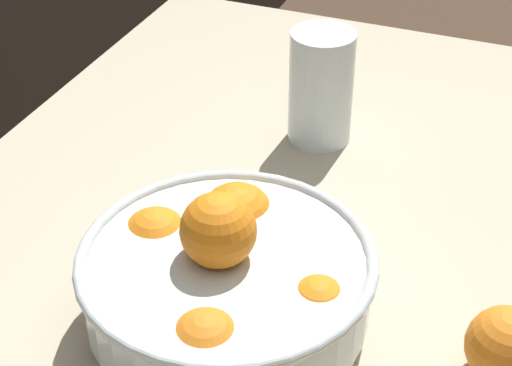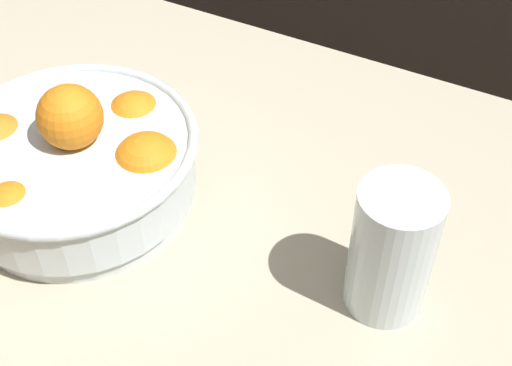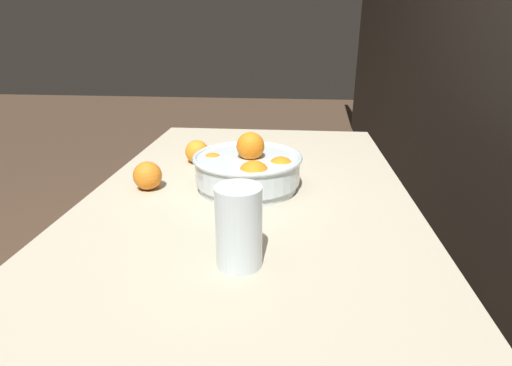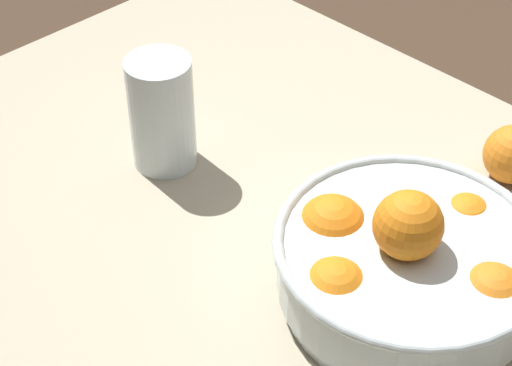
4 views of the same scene
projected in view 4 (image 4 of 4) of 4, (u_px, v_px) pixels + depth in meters
dining_table at (358, 330)px, 1.00m from camera, size 1.37×0.81×0.77m
fruit_bowl at (405, 265)px, 0.89m from camera, size 0.28×0.28×0.15m
juice_glass at (162, 119)px, 1.06m from camera, size 0.08×0.08×0.15m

